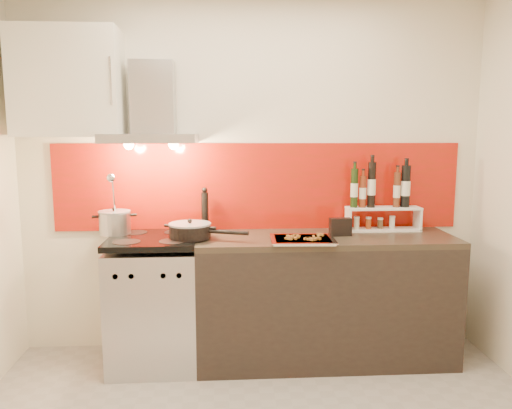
{
  "coord_description": "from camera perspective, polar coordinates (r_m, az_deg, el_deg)",
  "views": [
    {
      "loc": [
        -0.2,
        -2.29,
        1.63
      ],
      "look_at": [
        0.0,
        0.95,
        1.15
      ],
      "focal_mm": 35.0,
      "sensor_mm": 36.0,
      "label": 1
    }
  ],
  "objects": [
    {
      "name": "range_hood",
      "position": [
        3.56,
        -11.8,
        10.06
      ],
      "size": [
        0.62,
        0.5,
        0.61
      ],
      "color": "#B7B7BA",
      "rests_on": "back_wall"
    },
    {
      "name": "step_shelf",
      "position": [
        3.77,
        14.16,
        0.31
      ],
      "size": [
        0.54,
        0.15,
        0.51
      ],
      "color": "white",
      "rests_on": "counter"
    },
    {
      "name": "counter",
      "position": [
        3.66,
        7.83,
        -10.49
      ],
      "size": [
        1.8,
        0.6,
        0.9
      ],
      "color": "black",
      "rests_on": "ground"
    },
    {
      "name": "saute_pan",
      "position": [
        3.41,
        -7.45,
        -2.96
      ],
      "size": [
        0.54,
        0.29,
        0.13
      ],
      "color": "black",
      "rests_on": "range_stove"
    },
    {
      "name": "backsplash",
      "position": [
        3.71,
        0.35,
        2.07
      ],
      "size": [
        3.0,
        0.02,
        0.64
      ],
      "primitive_type": "cube",
      "color": "#9C1D08",
      "rests_on": "back_wall"
    },
    {
      "name": "upper_cabinet",
      "position": [
        3.68,
        -20.66,
        12.88
      ],
      "size": [
        0.7,
        0.35,
        0.72
      ],
      "primitive_type": "cube",
      "color": "white",
      "rests_on": "back_wall"
    },
    {
      "name": "back_wall",
      "position": [
        3.71,
        -0.44,
        3.32
      ],
      "size": [
        3.4,
        0.02,
        2.6
      ],
      "primitive_type": "cube",
      "color": "silver",
      "rests_on": "ground"
    },
    {
      "name": "utensil_jar",
      "position": [
        3.59,
        -16.0,
        -1.47
      ],
      "size": [
        0.09,
        0.14,
        0.45
      ],
      "color": "silver",
      "rests_on": "range_stove"
    },
    {
      "name": "pepper_mill",
      "position": [
        3.64,
        -5.86,
        -0.67
      ],
      "size": [
        0.05,
        0.05,
        0.33
      ],
      "color": "black",
      "rests_on": "counter"
    },
    {
      "name": "baking_tray",
      "position": [
        3.33,
        5.35,
        -3.99
      ],
      "size": [
        0.44,
        0.35,
        0.03
      ],
      "color": "silver",
      "rests_on": "counter"
    },
    {
      "name": "stock_pot",
      "position": [
        3.65,
        -15.84,
        -1.97
      ],
      "size": [
        0.22,
        0.22,
        0.19
      ],
      "color": "#B7B7BA",
      "rests_on": "range_stove"
    },
    {
      "name": "caddy_box",
      "position": [
        3.55,
        9.61,
        -2.57
      ],
      "size": [
        0.16,
        0.08,
        0.13
      ],
      "primitive_type": "cube",
      "rotation": [
        0.0,
        0.0,
        0.08
      ],
      "color": "black",
      "rests_on": "counter"
    },
    {
      "name": "range_stove",
      "position": [
        3.62,
        -11.48,
        -10.93
      ],
      "size": [
        0.6,
        0.6,
        0.91
      ],
      "color": "#B7B7BA",
      "rests_on": "ground"
    }
  ]
}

